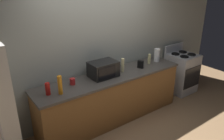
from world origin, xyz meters
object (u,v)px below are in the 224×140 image
(bottle_hot_sauce, at_px, (48,89))
(mug_red, at_px, (73,81))
(paper_towel_roll, at_px, (157,55))
(bottle_hand_soap, at_px, (123,65))
(microwave, at_px, (103,69))
(bottle_vinegar, at_px, (149,59))
(cordless_phone, at_px, (141,64))
(bottle_dish_soap, at_px, (60,85))
(stove_range, at_px, (181,73))

(bottle_hot_sauce, distance_m, mug_red, 0.46)
(paper_towel_roll, height_order, bottle_hand_soap, paper_towel_roll)
(paper_towel_roll, bearing_deg, mug_red, 179.36)
(microwave, height_order, mug_red, microwave)
(mug_red, bearing_deg, paper_towel_roll, -0.64)
(bottle_vinegar, bearing_deg, cordless_phone, -165.15)
(paper_towel_roll, bearing_deg, bottle_dish_soap, -175.67)
(bottle_hand_soap, bearing_deg, bottle_vinegar, 1.71)
(mug_red, bearing_deg, cordless_phone, -4.46)
(stove_range, relative_size, microwave, 2.25)
(bottle_hand_soap, distance_m, bottle_hot_sauce, 1.44)
(bottle_hand_soap, xyz_separation_m, bottle_dish_soap, (-1.28, -0.14, 0.02))
(bottle_hand_soap, bearing_deg, cordless_phone, -9.17)
(cordless_phone, height_order, mug_red, cordless_phone)
(stove_range, bearing_deg, bottle_hand_soap, 179.13)
(bottle_hand_soap, bearing_deg, mug_red, 177.39)
(bottle_hand_soap, bearing_deg, stove_range, -0.87)
(cordless_phone, bearing_deg, bottle_hot_sauce, 160.25)
(bottle_vinegar, bearing_deg, bottle_hand_soap, -178.29)
(paper_towel_roll, bearing_deg, cordless_phone, -170.83)
(cordless_phone, height_order, bottle_hot_sauce, bottle_hot_sauce)
(stove_range, xyz_separation_m, microwave, (-2.15, 0.05, 0.57))
(stove_range, xyz_separation_m, bottle_vinegar, (-1.04, 0.05, 0.54))
(paper_towel_roll, bearing_deg, bottle_hot_sauce, -178.04)
(bottle_vinegar, bearing_deg, mug_red, 179.17)
(cordless_phone, distance_m, mug_red, 1.38)
(cordless_phone, distance_m, bottle_hot_sauce, 1.82)
(bottle_hand_soap, height_order, bottle_hot_sauce, bottle_hand_soap)
(bottle_hand_soap, relative_size, bottle_vinegar, 1.28)
(mug_red, bearing_deg, bottle_vinegar, -0.83)
(microwave, relative_size, bottle_hand_soap, 1.91)
(paper_towel_roll, relative_size, mug_red, 2.59)
(bottle_hand_soap, height_order, mug_red, bottle_hand_soap)
(stove_range, relative_size, cordless_phone, 7.20)
(microwave, height_order, paper_towel_roll, same)
(stove_range, height_order, mug_red, stove_range)
(cordless_phone, relative_size, bottle_vinegar, 0.76)
(stove_range, relative_size, bottle_vinegar, 5.50)
(cordless_phone, bearing_deg, stove_range, -18.06)
(stove_range, distance_m, paper_towel_roll, 1.00)
(paper_towel_roll, height_order, cordless_phone, paper_towel_roll)
(cordless_phone, relative_size, bottle_hot_sauce, 0.81)
(cordless_phone, distance_m, bottle_vinegar, 0.32)
(microwave, distance_m, bottle_dish_soap, 0.89)
(stove_range, relative_size, bottle_hot_sauce, 5.82)
(microwave, xyz_separation_m, mug_red, (-0.58, 0.02, -0.08))
(microwave, distance_m, paper_towel_roll, 1.33)
(bottle_vinegar, height_order, bottle_dish_soap, bottle_dish_soap)
(stove_range, distance_m, bottle_hot_sauce, 3.22)
(stove_range, height_order, bottle_vinegar, bottle_vinegar)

